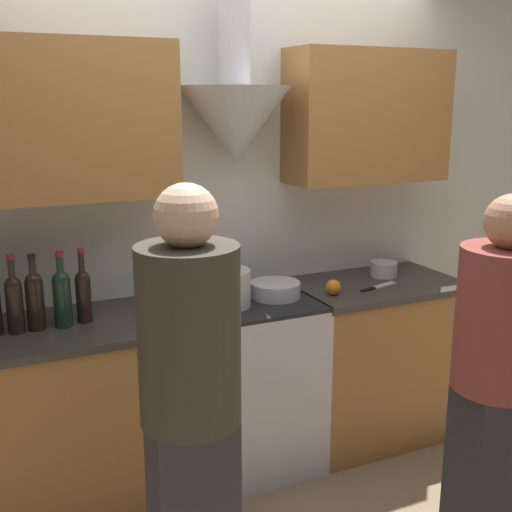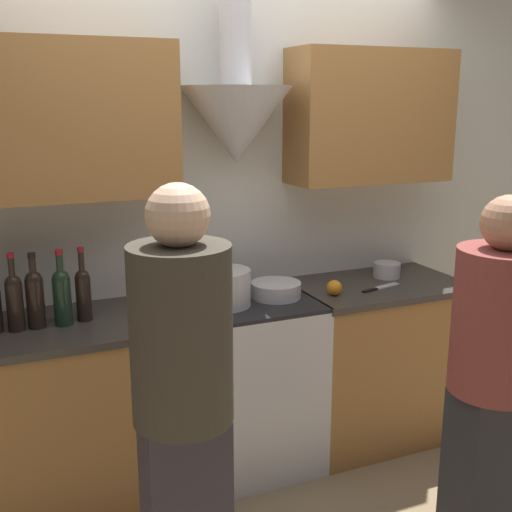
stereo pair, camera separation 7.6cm
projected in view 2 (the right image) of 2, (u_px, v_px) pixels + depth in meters
name	position (u px, v px, depth m)	size (l,w,h in m)	color
ground_plane	(275.00, 494.00, 3.16)	(12.00, 12.00, 0.00)	#847051
wall_back	(212.00, 184.00, 3.31)	(8.40, 0.56, 2.60)	silver
counter_left	(42.00, 420.00, 2.95)	(1.43, 0.62, 0.91)	#9E6B38
counter_right	(375.00, 359.00, 3.64)	(0.93, 0.62, 0.91)	#9E6B38
stove_range	(248.00, 382.00, 3.35)	(0.65, 0.60, 0.91)	silver
wine_bottle_6	(14.00, 299.00, 2.78)	(0.07, 0.07, 0.35)	black
wine_bottle_7	(35.00, 296.00, 2.81)	(0.08, 0.08, 0.34)	black
wine_bottle_8	(62.00, 294.00, 2.85)	(0.08, 0.08, 0.35)	black
wine_bottle_9	(83.00, 291.00, 2.91)	(0.07, 0.07, 0.34)	black
stock_pot	(223.00, 288.00, 3.13)	(0.27, 0.27, 0.18)	silver
mixing_bowl	(276.00, 290.00, 3.27)	(0.26, 0.26, 0.08)	silver
orange_fruit	(334.00, 288.00, 3.30)	(0.08, 0.08, 0.08)	orange
saucepan	(387.00, 270.00, 3.64)	(0.15, 0.15, 0.08)	silver
chefs_knife	(381.00, 288.00, 3.43)	(0.26, 0.09, 0.01)	silver
person_foreground_left	(183.00, 401.00, 2.15)	(0.34, 0.34, 1.64)	#38333D
person_foreground_right	(494.00, 383.00, 2.40)	(0.35, 0.35, 1.57)	#28282D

